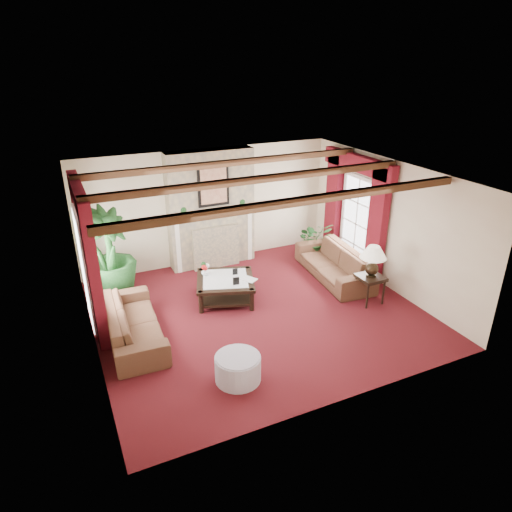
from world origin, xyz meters
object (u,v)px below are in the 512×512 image
sofa_left (133,317)px  potted_palm (111,273)px  sofa_right (334,259)px  coffee_table (226,289)px  ottoman (238,368)px  side_table (369,289)px

sofa_left → potted_palm: 1.74m
sofa_right → coffee_table: bearing=-85.7°
coffee_table → ottoman: (-0.75, -2.44, -0.02)m
sofa_left → sofa_right: 4.58m
sofa_right → side_table: bearing=6.1°
sofa_right → ottoman: (-3.32, -2.38, -0.24)m
potted_palm → ottoman: size_ratio=3.02×
potted_palm → ottoman: bearing=-69.7°
sofa_left → side_table: (4.56, -0.68, -0.14)m
sofa_left → ottoman: (1.22, -1.80, -0.22)m
sofa_right → potted_palm: (-4.64, 1.16, 0.08)m
potted_palm → side_table: bearing=-27.4°
side_table → sofa_right: bearing=90.6°
side_table → potted_palm: bearing=152.6°
sofa_left → coffee_table: size_ratio=1.97×
coffee_table → ottoman: coffee_table is taller
sofa_right → side_table: sofa_right is taller
sofa_right → sofa_left: bearing=-77.2°
sofa_left → ottoman: size_ratio=3.13×
potted_palm → side_table: (4.65, -2.41, -0.24)m
sofa_right → potted_palm: 4.78m
potted_palm → side_table: potted_palm is taller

